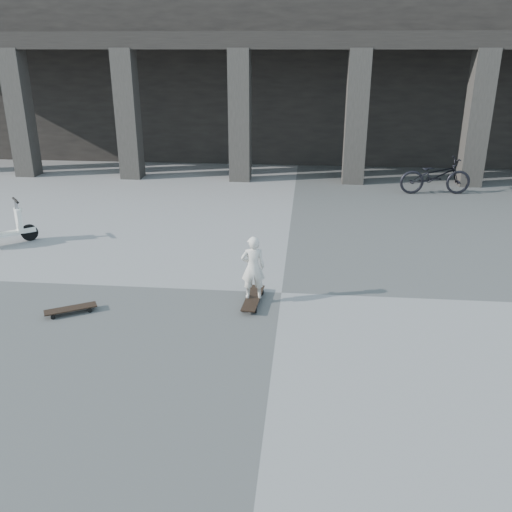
# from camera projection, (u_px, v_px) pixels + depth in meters

# --- Properties ---
(ground) EXTENTS (90.00, 90.00, 0.00)m
(ground) POSITION_uv_depth(u_px,v_px,m) (281.00, 293.00, 9.47)
(ground) COLOR #50504E
(ground) RESTS_ON ground
(colonnade) EXTENTS (28.00, 8.82, 6.00)m
(colonnade) POSITION_uv_depth(u_px,v_px,m) (302.00, 74.00, 21.15)
(colonnade) COLOR black
(colonnade) RESTS_ON ground
(longboard) EXTENTS (0.31, 1.03, 0.10)m
(longboard) POSITION_uv_depth(u_px,v_px,m) (253.00, 298.00, 9.07)
(longboard) COLOR black
(longboard) RESTS_ON ground
(skateboard_spare) EXTENTS (0.80, 0.58, 0.10)m
(skateboard_spare) POSITION_uv_depth(u_px,v_px,m) (71.00, 309.00, 8.71)
(skateboard_spare) COLOR black
(skateboard_spare) RESTS_ON ground
(child) EXTENTS (0.43, 0.32, 1.08)m
(child) POSITION_uv_depth(u_px,v_px,m) (253.00, 268.00, 8.87)
(child) COLOR silver
(child) RESTS_ON longboard
(bicycle) EXTENTS (2.08, 0.89, 1.07)m
(bicycle) POSITION_uv_depth(u_px,v_px,m) (435.00, 176.00, 15.68)
(bicycle) COLOR black
(bicycle) RESTS_ON ground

